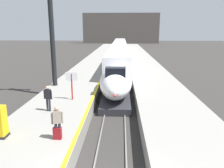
{
  "coord_description": "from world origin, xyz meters",
  "views": [
    {
      "loc": [
        0.47,
        -6.26,
        6.23
      ],
      "look_at": [
        -0.32,
        11.86,
        1.8
      ],
      "focal_mm": 35.56,
      "sensor_mm": 36.0,
      "label": 1
    }
  ],
  "objects_px": {
    "station_column_mid": "(52,28)",
    "passenger_mid_platform": "(48,97)",
    "passenger_near_edge": "(57,120)",
    "highspeed_train_main": "(119,53)",
    "departure_info_board": "(72,80)",
    "rolling_suitcase": "(57,133)"
  },
  "relations": [
    {
      "from": "departure_info_board",
      "to": "highspeed_train_main",
      "type": "bearing_deg",
      "value": 83.16
    },
    {
      "from": "station_column_mid",
      "to": "highspeed_train_main",
      "type": "bearing_deg",
      "value": 75.49
    },
    {
      "from": "highspeed_train_main",
      "to": "passenger_near_edge",
      "type": "xyz_separation_m",
      "value": [
        -2.57,
        -33.5,
        0.09
      ]
    },
    {
      "from": "highspeed_train_main",
      "to": "passenger_mid_platform",
      "type": "distance_m",
      "value": 30.01
    },
    {
      "from": "highspeed_train_main",
      "to": "passenger_mid_platform",
      "type": "bearing_deg",
      "value": -98.18
    },
    {
      "from": "highspeed_train_main",
      "to": "passenger_mid_platform",
      "type": "height_order",
      "value": "highspeed_train_main"
    },
    {
      "from": "station_column_mid",
      "to": "rolling_suitcase",
      "type": "bearing_deg",
      "value": -72.89
    },
    {
      "from": "highspeed_train_main",
      "to": "departure_info_board",
      "type": "distance_m",
      "value": 27.39
    },
    {
      "from": "highspeed_train_main",
      "to": "passenger_near_edge",
      "type": "bearing_deg",
      "value": -94.39
    },
    {
      "from": "highspeed_train_main",
      "to": "passenger_mid_platform",
      "type": "relative_size",
      "value": 34.1
    },
    {
      "from": "departure_info_board",
      "to": "passenger_mid_platform",
      "type": "bearing_deg",
      "value": -111.83
    },
    {
      "from": "station_column_mid",
      "to": "passenger_near_edge",
      "type": "xyz_separation_m",
      "value": [
        3.33,
        -10.71,
        -4.4
      ]
    },
    {
      "from": "passenger_mid_platform",
      "to": "passenger_near_edge",
      "type": "bearing_deg",
      "value": -65.9
    },
    {
      "from": "passenger_near_edge",
      "to": "passenger_mid_platform",
      "type": "xyz_separation_m",
      "value": [
        -1.7,
        3.8,
        0.0
      ]
    },
    {
      "from": "highspeed_train_main",
      "to": "station_column_mid",
      "type": "height_order",
      "value": "station_column_mid"
    },
    {
      "from": "passenger_near_edge",
      "to": "departure_info_board",
      "type": "relative_size",
      "value": 0.8
    },
    {
      "from": "station_column_mid",
      "to": "rolling_suitcase",
      "type": "distance_m",
      "value": 12.29
    },
    {
      "from": "station_column_mid",
      "to": "passenger_mid_platform",
      "type": "distance_m",
      "value": 8.35
    },
    {
      "from": "passenger_near_edge",
      "to": "station_column_mid",
      "type": "bearing_deg",
      "value": 107.26
    },
    {
      "from": "highspeed_train_main",
      "to": "rolling_suitcase",
      "type": "xyz_separation_m",
      "value": [
        -2.61,
        -33.49,
        -0.6
      ]
    },
    {
      "from": "passenger_near_edge",
      "to": "passenger_mid_platform",
      "type": "bearing_deg",
      "value": 114.1
    },
    {
      "from": "rolling_suitcase",
      "to": "passenger_mid_platform",
      "type": "bearing_deg",
      "value": 113.73
    }
  ]
}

